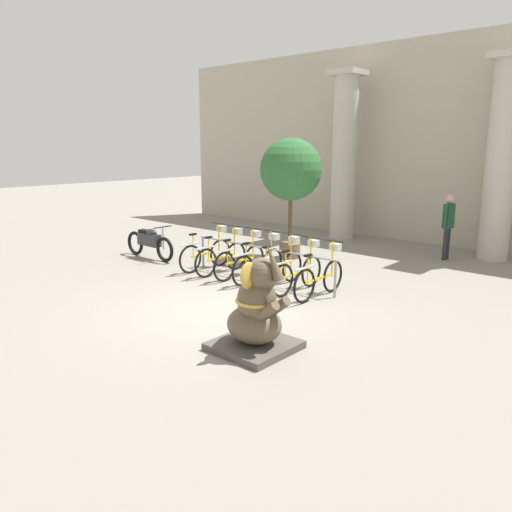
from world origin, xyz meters
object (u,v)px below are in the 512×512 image
bicycle_4 (279,267)px  bicycle_2 (241,259)px  motorcycle (150,242)px  person_pedestrian (448,221)px  potted_tree (291,172)px  elephant_statue (257,313)px  bicycle_3 (259,263)px  bicycle_5 (298,272)px  bicycle_6 (320,277)px  bicycle_1 (222,256)px  bicycle_0 (207,253)px

bicycle_4 → bicycle_2: bearing=-179.4°
motorcycle → person_pedestrian: size_ratio=1.13×
potted_tree → elephant_statue: bearing=-56.6°
potted_tree → bicycle_3: bearing=-67.6°
bicycle_5 → bicycle_6: 0.56m
bicycle_2 → person_pedestrian: size_ratio=0.97×
bicycle_3 → person_pedestrian: 5.38m
bicycle_1 → bicycle_6: same height
elephant_statue → motorcycle: 6.68m
bicycle_2 → motorcycle: 3.12m
bicycle_3 → bicycle_5: 1.11m
bicycle_2 → bicycle_6: 2.22m
bicycle_1 → bicycle_6: 2.78m
motorcycle → potted_tree: bearing=43.4°
bicycle_0 → bicycle_1: 0.56m
bicycle_3 → person_pedestrian: bearing=65.0°
bicycle_3 → person_pedestrian: size_ratio=0.97×
motorcycle → bicycle_6: bearing=1.6°
bicycle_3 → elephant_statue: (2.47, -2.87, 0.15)m
bicycle_6 → bicycle_0: bearing=179.2°
motorcycle → person_pedestrian: bearing=40.5°
bicycle_6 → person_pedestrian: (0.59, 4.92, 0.62)m
bicycle_1 → bicycle_4: 1.67m
bicycle_3 → bicycle_5: bearing=-2.2°
bicycle_4 → motorcycle: size_ratio=0.86×
bicycle_4 → bicycle_1: bearing=-178.1°
elephant_statue → bicycle_5: bearing=115.7°
bicycle_4 → potted_tree: bearing=123.1°
bicycle_0 → bicycle_5: (2.78, -0.02, 0.00)m
bicycle_0 → motorcycle: (-2.00, -0.20, 0.03)m
bicycle_6 → motorcycle: bearing=-178.4°
bicycle_0 → elephant_statue: (4.13, -2.84, 0.15)m
bicycle_5 → motorcycle: bicycle_5 is taller
motorcycle → bicycle_3: bearing=3.4°
bicycle_3 → bicycle_2: bearing=-179.8°
bicycle_6 → motorcycle: bicycle_6 is taller
elephant_statue → person_pedestrian: 7.73m
bicycle_6 → person_pedestrian: person_pedestrian is taller
bicycle_1 → bicycle_2: bearing=4.5°
potted_tree → bicycle_1: bearing=-93.5°
bicycle_5 → bicycle_0: bearing=179.6°
bicycle_1 → bicycle_6: size_ratio=1.00×
bicycle_5 → potted_tree: 3.66m
bicycle_6 → potted_tree: 4.02m
bicycle_6 → person_pedestrian: bearing=83.1°
bicycle_6 → elephant_statue: bearing=-74.0°
bicycle_3 → bicycle_5: size_ratio=1.00×
bicycle_0 → elephant_statue: elephant_statue is taller
bicycle_2 → motorcycle: (-3.11, -0.22, 0.03)m
bicycle_4 → potted_tree: (-1.52, 2.33, 1.85)m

